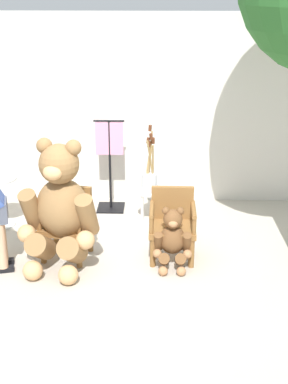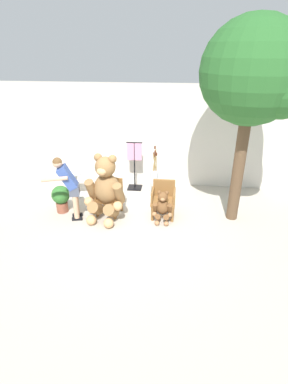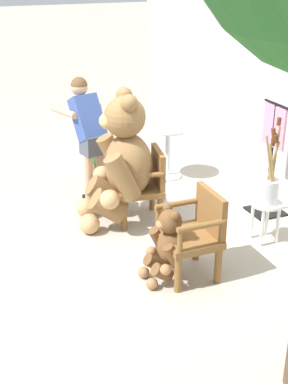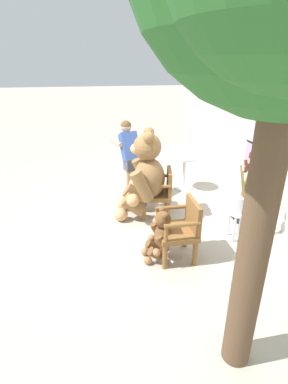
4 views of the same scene
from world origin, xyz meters
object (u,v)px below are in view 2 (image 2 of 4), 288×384
Objects in this scene: white_stool at (154,184)px; person_visitor at (69,183)px; round_side_table at (76,180)px; potted_plant at (61,197)px; brush_bucket at (154,173)px; teddy_bear_small at (163,207)px; patio_tree at (258,76)px; wooden_chair_left at (110,195)px; wooden_chair_right at (163,198)px; clothing_display_stand at (135,164)px; teddy_bear_large at (106,188)px.

person_visitor is at bearing -142.09° from white_stool.
round_side_table is 0.91m from potted_plant.
brush_bucket is (0.00, 0.00, 0.30)m from white_stool.
teddy_bear_small is 0.18× the size of patio_tree.
wooden_chair_right is at bearing 0.05° from wooden_chair_left.
white_stool is (1.82, 1.42, -0.55)m from person_visitor.
wooden_chair_right reaches higher than round_side_table.
clothing_display_stand is at bearing 117.15° from teddy_bear_small.
white_stool is at bearing 27.43° from potted_plant.
person_visitor reaches higher than wooden_chair_left.
person_visitor is 3.32× the size of white_stool.
teddy_bear_small is 2.48m from potted_plant.
teddy_bear_large is at bearing 9.21° from person_visitor.
wooden_chair_left is at bearing -133.78° from white_stool.
person_visitor reaches higher than white_stool.
wooden_chair_right is 1.87× the size of white_stool.
person_visitor is 1.12× the size of clothing_display_stand.
potted_plant is 2.24m from clothing_display_stand.
round_side_table is at bearing -174.00° from white_stool.
clothing_display_stand is at bearing 143.96° from white_stool.
patio_tree is 6.27× the size of potted_plant.
white_stool is 0.81m from clothing_display_stand.
person_visitor is 1.63× the size of brush_bucket.
wooden_chair_left reaches higher than round_side_table.
wooden_chair_left is at bearing -36.30° from round_side_table.
white_stool is at bearing -130.13° from brush_bucket.
clothing_display_stand is (1.23, 1.85, -0.19)m from person_visitor.
white_stool is (-0.30, 1.31, -0.02)m from teddy_bear_small.
round_side_table is (-1.10, 0.81, -0.01)m from wooden_chair_left.
clothing_display_stand is at bearing 76.16° from teddy_bear_large.
teddy_bear_large is 1.67× the size of brush_bucket.
wooden_chair_left and wooden_chair_right have the same top height.
white_stool is at bearing 37.91° from person_visitor.
wooden_chair_right is 0.56× the size of person_visitor.
patio_tree is 3.13× the size of clothing_display_stand.
teddy_bear_large is 1.54m from round_side_table.
teddy_bear_large is at bearing -96.19° from wooden_chair_left.
person_visitor is 0.69m from potted_plant.
brush_bucket reaches higher than potted_plant.
white_stool is 0.34× the size of clothing_display_stand.
teddy_bear_small is at bearing -0.83° from teddy_bear_large.
wooden_chair_left is 1.00× the size of wooden_chair_right.
brush_bucket is at bearing 27.45° from potted_plant.
teddy_bear_small is 2.19m from person_visitor.
clothing_display_stand is (0.39, 1.45, 0.26)m from wooden_chair_left.
teddy_bear_small is 1.66× the size of white_stool.
clothing_display_stand is at bearing 144.15° from brush_bucket.
round_side_table is at bearing 135.00° from teddy_bear_large.
teddy_bear_small is 1.34m from white_stool.
white_stool is 0.49× the size of brush_bucket.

